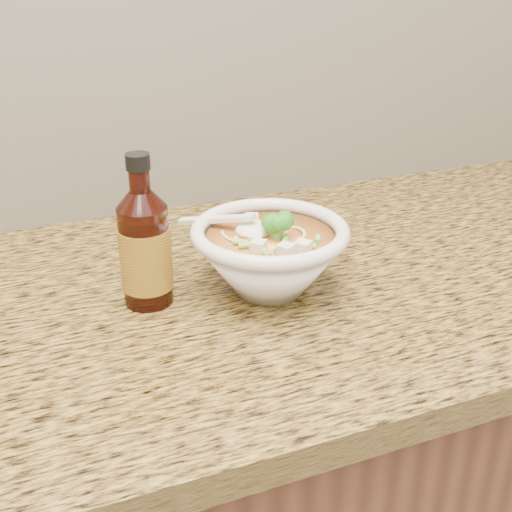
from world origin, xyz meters
name	(u,v)px	position (x,y,z in m)	size (l,w,h in m)	color
counter_slab	(110,317)	(0.00, 1.68, 0.88)	(4.00, 0.68, 0.04)	olive
soup_bowl	(269,257)	(0.21, 1.63, 0.95)	(0.21, 0.21, 0.12)	white
hot_sauce_bottle	(145,249)	(0.05, 1.66, 0.98)	(0.08, 0.08, 0.20)	#350D07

